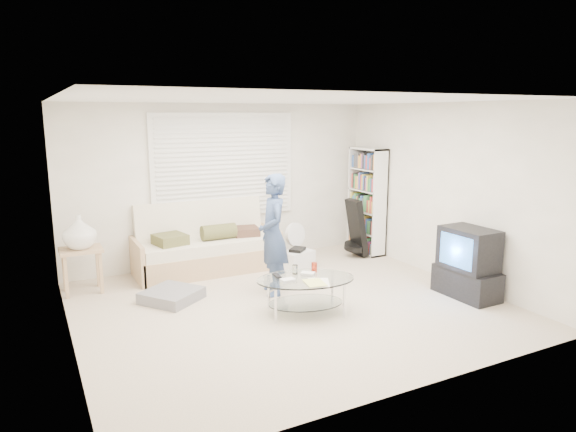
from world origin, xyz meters
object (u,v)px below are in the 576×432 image
futon_sofa (207,249)px  coffee_table (305,285)px  tv_unit (468,264)px  bookshelf (367,201)px

futon_sofa → coffee_table: 2.23m
tv_unit → futon_sofa: bearing=135.0°
futon_sofa → bookshelf: size_ratio=1.19×
coffee_table → futon_sofa: bearing=102.8°
futon_sofa → tv_unit: futon_sofa is taller
bookshelf → tv_unit: bearing=-93.0°
bookshelf → tv_unit: bookshelf is taller
bookshelf → coffee_table: size_ratio=1.35×
coffee_table → bookshelf: bearing=40.4°
bookshelf → coffee_table: 3.03m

